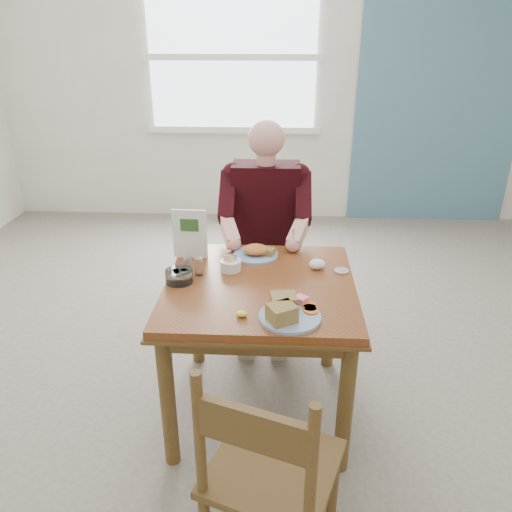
# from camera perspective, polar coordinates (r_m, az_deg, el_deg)

# --- Properties ---
(floor) EXTENTS (6.00, 6.00, 0.00)m
(floor) POSITION_cam_1_polar(r_m,az_deg,el_deg) (2.81, 0.41, -16.75)
(floor) COLOR #61574E
(floor) RESTS_ON ground
(wall_back) EXTENTS (5.50, 0.00, 5.50)m
(wall_back) POSITION_cam_1_polar(r_m,az_deg,el_deg) (5.12, 2.08, 19.54)
(wall_back) COLOR silver
(wall_back) RESTS_ON ground
(accent_panel) EXTENTS (1.60, 0.02, 2.80)m
(accent_panel) POSITION_cam_1_polar(r_m,az_deg,el_deg) (5.32, 20.53, 18.30)
(accent_panel) COLOR slate
(accent_panel) RESTS_ON ground
(lemon_wedge) EXTENTS (0.05, 0.04, 0.03)m
(lemon_wedge) POSITION_cam_1_polar(r_m,az_deg,el_deg) (2.10, -1.65, -6.64)
(lemon_wedge) COLOR yellow
(lemon_wedge) RESTS_ON table
(napkin) EXTENTS (0.09, 0.07, 0.05)m
(napkin) POSITION_cam_1_polar(r_m,az_deg,el_deg) (2.52, 6.99, -0.92)
(napkin) COLOR white
(napkin) RESTS_ON table
(metal_dish) EXTENTS (0.08, 0.08, 0.01)m
(metal_dish) POSITION_cam_1_polar(r_m,az_deg,el_deg) (2.52, 9.74, -1.69)
(metal_dish) COLOR silver
(metal_dish) RESTS_ON table
(window) EXTENTS (1.72, 0.04, 1.42)m
(window) POSITION_cam_1_polar(r_m,az_deg,el_deg) (5.10, -2.73, 21.76)
(window) COLOR white
(window) RESTS_ON wall_back
(table) EXTENTS (0.92, 0.92, 0.75)m
(table) POSITION_cam_1_polar(r_m,az_deg,el_deg) (2.43, 0.46, -5.40)
(table) COLOR brown
(table) RESTS_ON ground
(chair_far) EXTENTS (0.42, 0.42, 0.95)m
(chair_far) POSITION_cam_1_polar(r_m,az_deg,el_deg) (3.21, 1.09, -0.75)
(chair_far) COLOR brown
(chair_far) RESTS_ON ground
(chair_near) EXTENTS (0.54, 0.54, 0.95)m
(chair_near) POSITION_cam_1_polar(r_m,az_deg,el_deg) (1.84, 1.43, -23.78)
(chair_near) COLOR brown
(chair_near) RESTS_ON ground
(diner) EXTENTS (0.53, 0.56, 1.39)m
(diner) POSITION_cam_1_polar(r_m,az_deg,el_deg) (3.00, 1.08, 4.26)
(diner) COLOR gray
(diner) RESTS_ON chair_far
(near_plate) EXTENTS (0.34, 0.34, 0.09)m
(near_plate) POSITION_cam_1_polar(r_m,az_deg,el_deg) (2.09, 3.56, -6.31)
(near_plate) COLOR white
(near_plate) RESTS_ON table
(far_plate) EXTENTS (0.30, 0.30, 0.06)m
(far_plate) POSITION_cam_1_polar(r_m,az_deg,el_deg) (2.64, 0.10, 0.46)
(far_plate) COLOR white
(far_plate) RESTS_ON table
(caddy) EXTENTS (0.13, 0.13, 0.08)m
(caddy) POSITION_cam_1_polar(r_m,az_deg,el_deg) (2.49, -2.91, -1.04)
(caddy) COLOR white
(caddy) RESTS_ON table
(shakers) EXTENTS (0.10, 0.05, 0.09)m
(shakers) POSITION_cam_1_polar(r_m,az_deg,el_deg) (2.46, -7.15, -1.12)
(shakers) COLOR white
(shakers) RESTS_ON table
(creamer) EXTENTS (0.16, 0.16, 0.06)m
(creamer) POSITION_cam_1_polar(r_m,az_deg,el_deg) (2.40, -8.78, -2.27)
(creamer) COLOR white
(creamer) RESTS_ON table
(menu) EXTENTS (0.18, 0.02, 0.26)m
(menu) POSITION_cam_1_polar(r_m,az_deg,el_deg) (2.61, -7.59, 2.55)
(menu) COLOR white
(menu) RESTS_ON table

